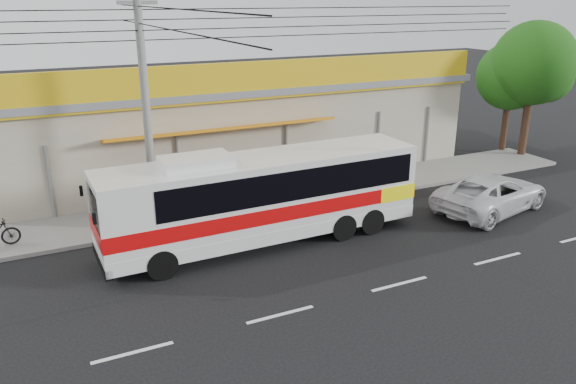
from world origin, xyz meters
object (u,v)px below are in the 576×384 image
(motorbike_red, at_px, (210,200))
(tree_near, at_px, (536,66))
(tree_far, at_px, (513,78))
(coach_bus, at_px, (268,192))
(utility_pole, at_px, (139,23))
(white_car, at_px, (492,193))

(motorbike_red, distance_m, tree_near, 18.69)
(motorbike_red, height_order, tree_far, tree_far)
(coach_bus, xyz_separation_m, utility_pole, (-3.27, 3.29, 5.54))
(utility_pole, height_order, tree_near, utility_pole)
(white_car, distance_m, tree_far, 10.44)
(white_car, bearing_deg, motorbike_red, 54.00)
(coach_bus, xyz_separation_m, tree_far, (16.83, 5.39, 2.23))
(white_car, bearing_deg, utility_pole, 57.47)
(utility_pole, distance_m, tree_far, 20.48)
(tree_far, bearing_deg, coach_bus, -162.24)
(coach_bus, height_order, tree_near, tree_near)
(tree_near, bearing_deg, white_car, -145.33)
(motorbike_red, distance_m, tree_far, 18.36)
(motorbike_red, bearing_deg, coach_bus, -177.48)
(motorbike_red, xyz_separation_m, white_car, (10.46, -4.37, 0.09))
(coach_bus, relative_size, utility_pole, 0.33)
(motorbike_red, height_order, tree_near, tree_near)
(utility_pole, bearing_deg, motorbike_red, -0.93)
(motorbike_red, xyz_separation_m, tree_near, (18.19, 0.98, 4.18))
(white_car, distance_m, tree_near, 10.25)
(white_car, xyz_separation_m, tree_far, (7.45, 6.50, 3.34))
(utility_pole, bearing_deg, coach_bus, -45.21)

